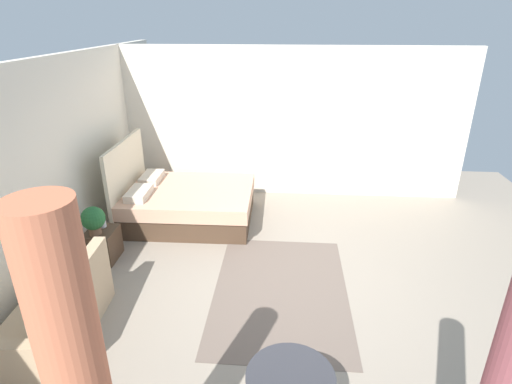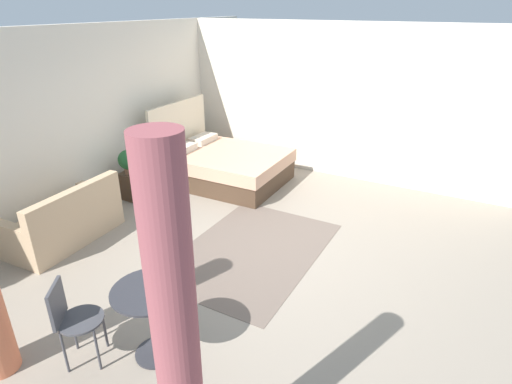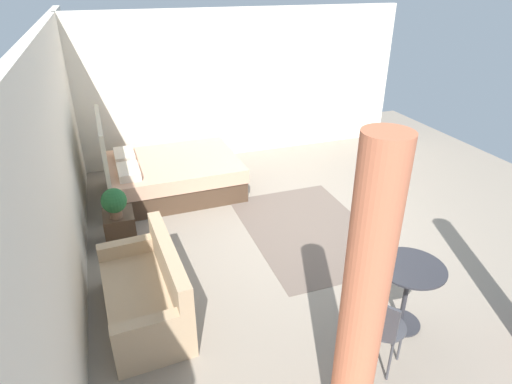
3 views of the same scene
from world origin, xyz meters
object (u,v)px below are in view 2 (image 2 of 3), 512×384
Objects in this scene: nightstand at (137,184)px; vase at (139,164)px; bed at (223,165)px; potted_plant at (128,161)px; cafe_chair_near_window at (71,315)px; couch at (66,223)px; balcony_table at (152,310)px.

vase reaches higher than nightstand.
bed is 5.25× the size of potted_plant.
potted_plant is at bearing 36.14° from cafe_chair_near_window.
potted_plant is at bearing 147.17° from bed.
bed is at bearing 15.50° from cafe_chair_near_window.
cafe_chair_near_window reaches higher than couch.
balcony_table is (-2.73, -2.71, -0.05)m from vase.
cafe_chair_near_window is (-2.91, -2.13, -0.17)m from potted_plant.
cafe_chair_near_window reaches higher than vase.
balcony_table is at bearing -132.72° from potted_plant.
couch is 1.59m from nightstand.
potted_plant is at bearing 179.09° from vase.
potted_plant is at bearing 47.28° from balcony_table.
balcony_table is at bearing -55.22° from cafe_chair_near_window.
nightstand is 3.76m from balcony_table.
potted_plant reaches higher than vase.
nightstand is at bearing 34.97° from cafe_chair_near_window.
vase is (-1.21, 0.92, 0.24)m from bed.
cafe_chair_near_window is at bearing -145.03° from nightstand.
vase is at bearing 6.87° from couch.
balcony_table reaches higher than vase.
bed is 3.00m from couch.
balcony_table is at bearing -112.28° from couch.
couch is at bearing -171.99° from potted_plant.
potted_plant is 3.61m from cafe_chair_near_window.
cafe_chair_near_window is (-3.01, -2.11, 0.29)m from nightstand.
potted_plant is 3.70m from balcony_table.
nightstand is 0.36m from vase.
nightstand is 2.28× the size of vase.
nightstand is at bearing -11.37° from potted_plant.
vase is 0.28× the size of balcony_table.
couch is 2.41m from cafe_chair_near_window.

